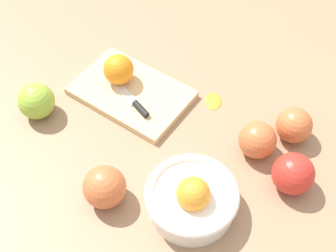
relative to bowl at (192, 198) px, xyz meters
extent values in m
plane|color=#997556|center=(0.15, -0.11, -0.03)|extent=(2.40, 2.40, 0.00)
cylinder|color=white|center=(0.00, 0.00, -0.01)|extent=(0.16, 0.16, 0.05)
torus|color=white|center=(0.00, 0.00, 0.01)|extent=(0.17, 0.17, 0.02)
sphere|color=orange|center=(-0.01, 0.00, 0.03)|extent=(0.06, 0.06, 0.06)
cube|color=#DBB77F|center=(0.28, -0.13, -0.03)|extent=(0.26, 0.19, 0.02)
sphere|color=orange|center=(0.32, -0.13, 0.01)|extent=(0.07, 0.07, 0.07)
cube|color=silver|center=(0.30, -0.11, -0.02)|extent=(0.11, 0.04, 0.00)
cylinder|color=black|center=(0.22, -0.10, -0.01)|extent=(0.05, 0.02, 0.01)
sphere|color=red|center=(-0.11, -0.16, 0.01)|extent=(0.08, 0.08, 0.08)
sphere|color=#CC6638|center=(-0.05, -0.26, 0.00)|extent=(0.07, 0.07, 0.07)
sphere|color=#CC6638|center=(-0.01, -0.18, 0.00)|extent=(0.08, 0.08, 0.08)
sphere|color=#8EB738|center=(0.39, 0.04, 0.00)|extent=(0.08, 0.08, 0.08)
sphere|color=#CC6638|center=(0.13, 0.09, 0.01)|extent=(0.08, 0.08, 0.08)
ellipsoid|color=orange|center=(0.13, -0.23, -0.03)|extent=(0.06, 0.06, 0.01)
camera|label=1|loc=(-0.24, 0.34, 0.74)|focal=49.86mm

